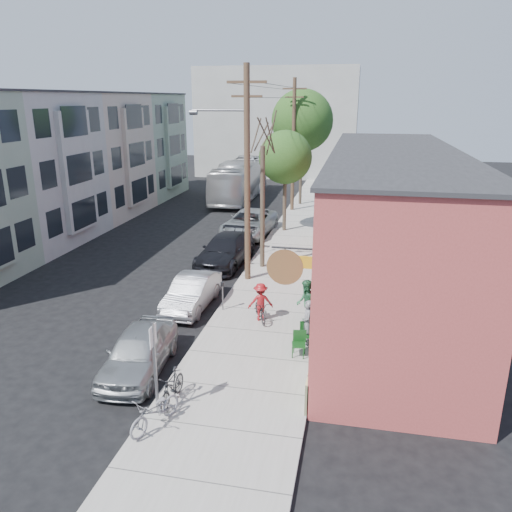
% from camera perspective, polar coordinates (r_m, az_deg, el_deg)
% --- Properties ---
extents(ground, '(120.00, 120.00, 0.00)m').
position_cam_1_polar(ground, '(20.53, -11.17, -7.74)').
color(ground, black).
extents(sidewalk, '(4.50, 58.00, 0.15)m').
position_cam_1_polar(sidewalk, '(29.49, 4.74, 0.59)').
color(sidewalk, '#A5A199').
rests_on(sidewalk, ground).
extents(cafe_building, '(6.60, 20.20, 6.61)m').
position_cam_1_polar(cafe_building, '(22.71, 15.00, 3.31)').
color(cafe_building, '#A9413E').
rests_on(cafe_building, ground).
extents(apartment_row, '(6.30, 32.00, 9.00)m').
position_cam_1_polar(apartment_row, '(36.81, -20.56, 9.99)').
color(apartment_row, gray).
rests_on(apartment_row, ground).
extents(end_cap_building, '(18.00, 8.00, 12.00)m').
position_cam_1_polar(end_cap_building, '(59.84, 2.54, 15.02)').
color(end_cap_building, '#A5A5A0').
rests_on(end_cap_building, ground).
extents(sign_post, '(0.07, 0.45, 2.80)m').
position_cam_1_polar(sign_post, '(14.22, -11.51, -11.52)').
color(sign_post, slate).
rests_on(sign_post, sidewalk).
extents(parking_meter_near, '(0.14, 0.14, 1.24)m').
position_cam_1_polar(parking_meter_near, '(20.89, -3.85, -4.04)').
color(parking_meter_near, slate).
rests_on(parking_meter_near, sidewalk).
extents(parking_meter_far, '(0.14, 0.14, 1.24)m').
position_cam_1_polar(parking_meter_far, '(28.55, 0.54, 1.97)').
color(parking_meter_far, slate).
rests_on(parking_meter_far, sidewalk).
extents(utility_pole_near, '(3.57, 0.28, 10.00)m').
position_cam_1_polar(utility_pole_near, '(23.44, -1.16, 9.59)').
color(utility_pole_near, '#503A28').
rests_on(utility_pole_near, sidewalk).
extents(utility_pole_far, '(1.80, 0.28, 10.00)m').
position_cam_1_polar(utility_pole_far, '(39.46, 4.30, 12.71)').
color(utility_pole_far, '#503A28').
rests_on(utility_pole_far, sidewalk).
extents(tree_bare, '(0.24, 0.24, 6.28)m').
position_cam_1_polar(tree_bare, '(25.64, 0.75, 5.48)').
color(tree_bare, '#44392C').
rests_on(tree_bare, sidewalk).
extents(tree_leafy_mid, '(3.46, 3.46, 6.60)m').
position_cam_1_polar(tree_leafy_mid, '(32.97, 3.38, 11.18)').
color(tree_leafy_mid, '#44392C').
rests_on(tree_leafy_mid, sidewalk).
extents(tree_leafy_far, '(4.98, 4.98, 9.28)m').
position_cam_1_polar(tree_leafy_far, '(41.76, 5.30, 15.14)').
color(tree_leafy_far, '#44392C').
rests_on(tree_leafy_far, sidewalk).
extents(patio_chair_a, '(0.61, 0.61, 0.88)m').
position_cam_1_polar(patio_chair_a, '(18.13, 5.67, -8.96)').
color(patio_chair_a, '#113F15').
rests_on(patio_chair_a, sidewalk).
extents(patio_chair_b, '(0.57, 0.57, 0.88)m').
position_cam_1_polar(patio_chair_b, '(17.46, 4.91, -10.04)').
color(patio_chair_b, '#113F15').
rests_on(patio_chair_b, sidewalk).
extents(patron_grey, '(0.54, 0.69, 1.69)m').
position_cam_1_polar(patron_grey, '(18.12, 5.89, -7.57)').
color(patron_grey, slate).
rests_on(patron_grey, sidewalk).
extents(patron_green, '(0.84, 1.01, 1.86)m').
position_cam_1_polar(patron_green, '(19.51, 5.72, -5.38)').
color(patron_green, '#2A6940').
rests_on(patron_green, sidewalk).
extents(cyclist, '(1.14, 0.87, 1.56)m').
position_cam_1_polar(cyclist, '(19.94, 0.52, -5.25)').
color(cyclist, maroon).
rests_on(cyclist, sidewalk).
extents(cyclist_bike, '(1.17, 1.70, 0.85)m').
position_cam_1_polar(cyclist_bike, '(20.08, 0.52, -6.19)').
color(cyclist_bike, black).
rests_on(cyclist_bike, sidewalk).
extents(parked_bike_a, '(0.54, 1.68, 1.00)m').
position_cam_1_polar(parked_bike_a, '(15.18, -9.57, -14.57)').
color(parked_bike_a, black).
rests_on(parked_bike_a, sidewalk).
extents(parked_bike_b, '(1.25, 1.94, 0.96)m').
position_cam_1_polar(parked_bike_b, '(14.30, -11.43, -17.00)').
color(parked_bike_b, slate).
rests_on(parked_bike_b, sidewalk).
extents(car_0, '(2.12, 4.49, 1.48)m').
position_cam_1_polar(car_0, '(17.10, -13.24, -10.54)').
color(car_0, '#9B9FA2').
rests_on(car_0, ground).
extents(car_1, '(1.56, 4.24, 1.39)m').
position_cam_1_polar(car_1, '(21.65, -7.35, -4.17)').
color(car_1, '#9E9FA5').
rests_on(car_1, ground).
extents(car_2, '(2.56, 5.58, 1.58)m').
position_cam_1_polar(car_2, '(27.09, -3.49, 0.65)').
color(car_2, black).
rests_on(car_2, ground).
extents(car_3, '(3.14, 6.10, 1.65)m').
position_cam_1_polar(car_3, '(32.89, -0.79, 3.79)').
color(car_3, '#9EA3A6').
rests_on(car_3, ground).
extents(bus, '(3.07, 12.22, 3.39)m').
position_cam_1_polar(bus, '(45.10, -1.86, 8.68)').
color(bus, silver).
rests_on(bus, ground).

